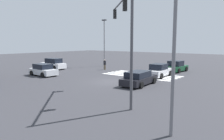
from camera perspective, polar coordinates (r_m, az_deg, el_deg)
ground_plane at (r=23.25m, az=-0.00°, el=-3.10°), size 124.53×124.53×0.00m
crosswalk_markings at (r=28.26m, az=7.66°, el=-1.29°), size 9.61×4.40×0.01m
traffic_signal_mast at (r=15.61m, az=3.40°, el=11.69°), size 5.75×5.75×7.50m
car_0 at (r=21.65m, az=7.02°, el=-2.17°), size 2.37×4.84×1.37m
car_1 at (r=32.35m, az=16.37°, el=0.83°), size 2.33×4.24×1.57m
car_2 at (r=35.20m, az=-15.12°, el=1.53°), size 4.34×2.11×1.69m
car_3 at (r=27.29m, az=12.13°, el=-0.18°), size 2.24×4.64×1.58m
car_4 at (r=28.81m, az=-17.57°, el=-0.01°), size 4.19×2.14×1.48m
pedestrian at (r=33.18m, az=-1.92°, el=1.56°), size 0.41×0.41×1.58m
street_light_pole_a at (r=38.05m, az=-2.04°, el=8.23°), size 0.80×0.36×8.01m
street_light_pole_b at (r=9.80m, az=16.07°, el=9.96°), size 0.80×0.36×7.85m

